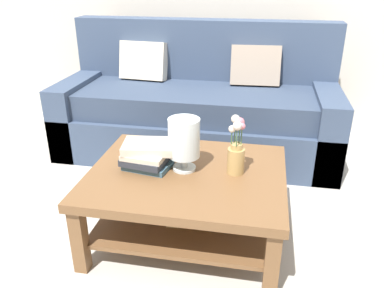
% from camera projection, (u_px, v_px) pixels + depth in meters
% --- Properties ---
extents(ground_plane, '(10.00, 10.00, 0.00)m').
position_uv_depth(ground_plane, '(193.00, 205.00, 2.60)').
color(ground_plane, '#B7B2A8').
extents(couch, '(2.25, 0.90, 1.06)m').
position_uv_depth(couch, '(198.00, 109.00, 3.29)').
color(couch, '#384760').
rests_on(couch, ground).
extents(coffee_table, '(1.07, 0.88, 0.43)m').
position_uv_depth(coffee_table, '(187.00, 189.00, 2.18)').
color(coffee_table, brown).
rests_on(coffee_table, ground).
extents(book_stack_main, '(0.31, 0.26, 0.14)m').
position_uv_depth(book_stack_main, '(148.00, 155.00, 2.16)').
color(book_stack_main, '#3D6075').
rests_on(book_stack_main, coffee_table).
extents(glass_hurricane_vase, '(0.17, 0.17, 0.30)m').
position_uv_depth(glass_hurricane_vase, '(184.00, 139.00, 2.09)').
color(glass_hurricane_vase, silver).
rests_on(glass_hurricane_vase, coffee_table).
extents(flower_pitcher, '(0.09, 0.10, 0.33)m').
position_uv_depth(flower_pitcher, '(236.00, 151.00, 2.07)').
color(flower_pitcher, tan).
rests_on(flower_pitcher, coffee_table).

